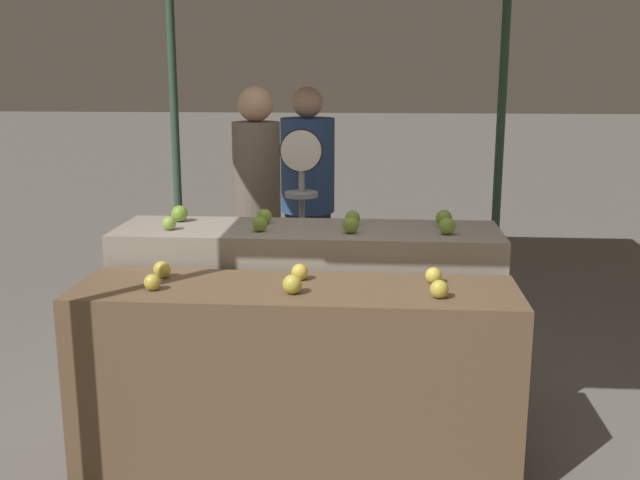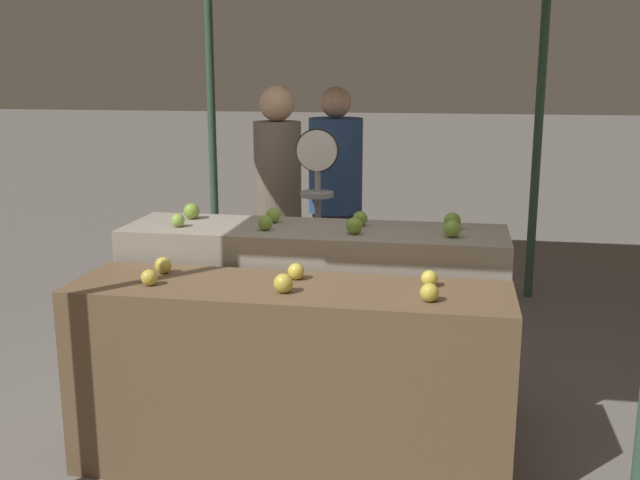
{
  "view_description": "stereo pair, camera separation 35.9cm",
  "coord_description": "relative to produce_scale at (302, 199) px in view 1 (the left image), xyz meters",
  "views": [
    {
      "loc": [
        0.36,
        -3.2,
        1.84
      ],
      "look_at": [
        0.09,
        0.3,
        1.04
      ],
      "focal_mm": 42.0,
      "sensor_mm": 36.0,
      "label": 1
    },
    {
      "loc": [
        0.72,
        -3.15,
        1.84
      ],
      "look_at": [
        0.09,
        0.3,
        1.04
      ],
      "focal_mm": 42.0,
      "sensor_mm": 36.0,
      "label": 2
    }
  ],
  "objects": [
    {
      "name": "ground_plane",
      "position": [
        0.09,
        -1.21,
        -1.08
      ],
      "size": [
        60.0,
        60.0,
        0.0
      ],
      "primitive_type": "plane",
      "color": "slate"
    },
    {
      "name": "apple_back_4",
      "position": [
        -0.61,
        -0.5,
        -0.0
      ],
      "size": [
        0.09,
        0.09,
        0.09
      ],
      "primitive_type": "sphere",
      "color": "#7AA338",
      "rests_on": "display_counter_back"
    },
    {
      "name": "apple_front_4",
      "position": [
        0.1,
        -1.09,
        -0.15
      ],
      "size": [
        0.08,
        0.08,
        0.08
      ],
      "primitive_type": "sphere",
      "color": "yellow",
      "rests_on": "display_counter_front"
    },
    {
      "name": "display_counter_front",
      "position": [
        0.09,
        -1.21,
        -0.64
      ],
      "size": [
        2.0,
        0.55,
        0.89
      ],
      "primitive_type": "cube",
      "color": "brown",
      "rests_on": "ground_plane"
    },
    {
      "name": "apple_back_7",
      "position": [
        0.81,
        -0.51,
        -0.01
      ],
      "size": [
        0.09,
        0.09,
        0.09
      ],
      "primitive_type": "sphere",
      "color": "#7AA338",
      "rests_on": "display_counter_back"
    },
    {
      "name": "apple_front_5",
      "position": [
        0.72,
        -1.1,
        -0.16
      ],
      "size": [
        0.08,
        0.08,
        0.08
      ],
      "primitive_type": "sphere",
      "color": "yellow",
      "rests_on": "display_counter_front"
    },
    {
      "name": "produce_scale",
      "position": [
        0.0,
        0.0,
        0.0
      ],
      "size": [
        0.26,
        0.2,
        1.5
      ],
      "color": "#99999E",
      "rests_on": "ground_plane"
    },
    {
      "name": "apple_back_3",
      "position": [
        0.81,
        -0.71,
        -0.01
      ],
      "size": [
        0.09,
        0.09,
        0.09
      ],
      "primitive_type": "sphere",
      "color": "#84AD3D",
      "rests_on": "display_counter_back"
    },
    {
      "name": "apple_front_0",
      "position": [
        -0.53,
        -1.31,
        -0.16
      ],
      "size": [
        0.07,
        0.07,
        0.07
      ],
      "primitive_type": "sphere",
      "color": "gold",
      "rests_on": "display_counter_front"
    },
    {
      "name": "apple_back_6",
      "position": [
        0.33,
        -0.51,
        -0.01
      ],
      "size": [
        0.08,
        0.08,
        0.08
      ],
      "primitive_type": "sphere",
      "color": "#7AA338",
      "rests_on": "display_counter_back"
    },
    {
      "name": "person_vendor_at_scale",
      "position": [
        -0.33,
        0.35,
        -0.05
      ],
      "size": [
        0.34,
        0.34,
        1.74
      ],
      "rotation": [
        0.0,
        0.0,
        3.04
      ],
      "color": "#2D2D38",
      "rests_on": "ground_plane"
    },
    {
      "name": "apple_front_2",
      "position": [
        0.72,
        -1.33,
        -0.15
      ],
      "size": [
        0.08,
        0.08,
        0.08
      ],
      "primitive_type": "sphere",
      "color": "gold",
      "rests_on": "display_counter_front"
    },
    {
      "name": "apple_front_3",
      "position": [
        -0.54,
        -1.11,
        -0.15
      ],
      "size": [
        0.08,
        0.08,
        0.08
      ],
      "primitive_type": "sphere",
      "color": "gold",
      "rests_on": "display_counter_front"
    },
    {
      "name": "apple_front_1",
      "position": [
        0.1,
        -1.31,
        -0.15
      ],
      "size": [
        0.09,
        0.09,
        0.09
      ],
      "primitive_type": "sphere",
      "color": "gold",
      "rests_on": "display_counter_front"
    },
    {
      "name": "apple_back_2",
      "position": [
        0.32,
        -0.72,
        -0.01
      ],
      "size": [
        0.09,
        0.09,
        0.09
      ],
      "primitive_type": "sphere",
      "color": "#7AA338",
      "rests_on": "display_counter_back"
    },
    {
      "name": "apple_back_5",
      "position": [
        -0.15,
        -0.51,
        -0.01
      ],
      "size": [
        0.08,
        0.08,
        0.08
      ],
      "primitive_type": "sphere",
      "color": "#84AD3D",
      "rests_on": "display_counter_back"
    },
    {
      "name": "apple_back_1",
      "position": [
        -0.14,
        -0.71,
        -0.01
      ],
      "size": [
        0.08,
        0.08,
        0.08
      ],
      "primitive_type": "sphere",
      "color": "#7AA338",
      "rests_on": "display_counter_back"
    },
    {
      "name": "apple_back_0",
      "position": [
        -0.61,
        -0.72,
        -0.01
      ],
      "size": [
        0.07,
        0.07,
        0.07
      ],
      "primitive_type": "sphere",
      "color": "#8EB247",
      "rests_on": "display_counter_back"
    },
    {
      "name": "display_counter_back",
      "position": [
        0.09,
        -0.61,
        -0.57
      ],
      "size": [
        2.0,
        0.55,
        1.03
      ],
      "primitive_type": "cube",
      "color": "gray",
      "rests_on": "ground_plane"
    },
    {
      "name": "person_customer_left",
      "position": [
        -0.07,
        1.11,
        -0.1
      ],
      "size": [
        0.51,
        0.51,
        1.72
      ],
      "rotation": [
        0.0,
        0.0,
        2.8
      ],
      "color": "#2D2D38",
      "rests_on": "ground_plane"
    }
  ]
}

